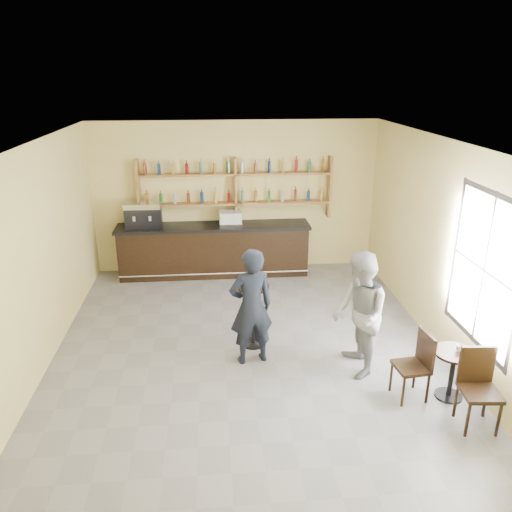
{
  "coord_description": "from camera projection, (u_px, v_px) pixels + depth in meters",
  "views": [
    {
      "loc": [
        -0.49,
        -6.9,
        4.12
      ],
      "look_at": [
        0.2,
        0.8,
        1.25
      ],
      "focal_mm": 35.0,
      "sensor_mm": 36.0,
      "label": 1
    }
  ],
  "objects": [
    {
      "name": "shelf_unit",
      "position": [
        236.0,
        189.0,
        10.44
      ],
      "size": [
        4.0,
        0.26,
        1.4
      ],
      "primitive_type": null,
      "color": "brown",
      "rests_on": "wall_back"
    },
    {
      "name": "liquor_bottles",
      "position": [
        235.0,
        181.0,
        10.38
      ],
      "size": [
        3.68,
        0.1,
        1.0
      ],
      "primitive_type": null,
      "color": "#8C5919",
      "rests_on": "shelf_unit"
    },
    {
      "name": "napkin",
      "position": [
        253.0,
        286.0,
        7.67
      ],
      "size": [
        0.19,
        0.19,
        0.0
      ],
      "primitive_type": "cube",
      "rotation": [
        0.0,
        0.0,
        0.3
      ],
      "color": "white",
      "rests_on": "pedestal_table"
    },
    {
      "name": "wall_back",
      "position": [
        235.0,
        197.0,
        10.63
      ],
      "size": [
        7.0,
        0.0,
        7.0
      ],
      "primitive_type": "plane",
      "rotation": [
        1.57,
        0.0,
        0.0
      ],
      "color": "#EEDA87",
      "rests_on": "floor"
    },
    {
      "name": "wall_front",
      "position": [
        279.0,
        398.0,
        4.1
      ],
      "size": [
        7.0,
        0.0,
        7.0
      ],
      "primitive_type": "plane",
      "rotation": [
        -1.57,
        0.0,
        0.0
      ],
      "color": "#EEDA87",
      "rests_on": "floor"
    },
    {
      "name": "ceiling",
      "position": [
        247.0,
        143.0,
        6.81
      ],
      "size": [
        7.0,
        7.0,
        0.0
      ],
      "primitive_type": "plane",
      "rotation": [
        3.14,
        0.0,
        0.0
      ],
      "color": "white",
      "rests_on": "wall_back"
    },
    {
      "name": "pastry_case",
      "position": [
        231.0,
        218.0,
        10.42
      ],
      "size": [
        0.52,
        0.44,
        0.28
      ],
      "primitive_type": null,
      "rotation": [
        0.0,
        0.0,
        -0.13
      ],
      "color": "silver",
      "rests_on": "bar_counter"
    },
    {
      "name": "donut",
      "position": [
        254.0,
        284.0,
        7.65
      ],
      "size": [
        0.14,
        0.14,
        0.04
      ],
      "primitive_type": "torus",
      "rotation": [
        0.0,
        0.0,
        -0.26
      ],
      "color": "#DEA751",
      "rests_on": "napkin"
    },
    {
      "name": "pedestal_table",
      "position": [
        253.0,
        315.0,
        7.85
      ],
      "size": [
        0.6,
        0.6,
        1.02
      ],
      "primitive_type": null,
      "rotation": [
        0.0,
        0.0,
        0.24
      ],
      "color": "black",
      "rests_on": "floor"
    },
    {
      "name": "chair_south",
      "position": [
        480.0,
        391.0,
        6.0
      ],
      "size": [
        0.47,
        0.47,
        1.01
      ],
      "primitive_type": null,
      "rotation": [
        0.0,
        0.0,
        -0.09
      ],
      "color": "black",
      "rests_on": "floor"
    },
    {
      "name": "bar_counter",
      "position": [
        214.0,
        250.0,
        10.63
      ],
      "size": [
        4.04,
        0.79,
        1.09
      ],
      "primitive_type": null,
      "color": "black",
      "rests_on": "floor"
    },
    {
      "name": "window_frame",
      "position": [
        484.0,
        270.0,
        6.46
      ],
      "size": [
        0.04,
        1.7,
        2.1
      ],
      "primitive_type": null,
      "color": "black",
      "rests_on": "wall_right"
    },
    {
      "name": "cup_pedestal",
      "position": [
        261.0,
        280.0,
        7.76
      ],
      "size": [
        0.13,
        0.13,
        0.1
      ],
      "primitive_type": "imported",
      "rotation": [
        0.0,
        0.0,
        0.0
      ],
      "color": "white",
      "rests_on": "pedestal_table"
    },
    {
      "name": "wall_right",
      "position": [
        443.0,
        247.0,
        7.62
      ],
      "size": [
        0.0,
        7.0,
        7.0
      ],
      "primitive_type": "plane",
      "rotation": [
        1.57,
        0.0,
        -1.57
      ],
      "color": "#EEDA87",
      "rests_on": "floor"
    },
    {
      "name": "man_main",
      "position": [
        251.0,
        307.0,
        7.26
      ],
      "size": [
        0.73,
        0.56,
        1.8
      ],
      "primitive_type": "imported",
      "rotation": [
        0.0,
        0.0,
        3.36
      ],
      "color": "black",
      "rests_on": "floor"
    },
    {
      "name": "cafe_table",
      "position": [
        452.0,
        375.0,
        6.61
      ],
      "size": [
        0.62,
        0.62,
        0.69
      ],
      "primitive_type": null,
      "rotation": [
        0.0,
        0.0,
        -0.15
      ],
      "color": "black",
      "rests_on": "floor"
    },
    {
      "name": "espresso_machine",
      "position": [
        143.0,
        215.0,
        10.23
      ],
      "size": [
        0.76,
        0.52,
        0.52
      ],
      "primitive_type": null,
      "rotation": [
        0.0,
        0.0,
        0.06
      ],
      "color": "black",
      "rests_on": "bar_counter"
    },
    {
      "name": "patron_second",
      "position": [
        359.0,
        315.0,
        6.99
      ],
      "size": [
        0.69,
        0.89,
        1.83
      ],
      "primitive_type": "imported",
      "rotation": [
        0.0,
        0.0,
        -1.57
      ],
      "color": "gray",
      "rests_on": "floor"
    },
    {
      "name": "floor",
      "position": [
        248.0,
        347.0,
        7.92
      ],
      "size": [
        7.0,
        7.0,
        0.0
      ],
      "primitive_type": "plane",
      "color": "slate",
      "rests_on": "ground"
    },
    {
      "name": "chair_west",
      "position": [
        411.0,
        366.0,
        6.57
      ],
      "size": [
        0.45,
        0.45,
        0.95
      ],
      "primitive_type": null,
      "rotation": [
        0.0,
        0.0,
        -1.46
      ],
      "color": "black",
      "rests_on": "floor"
    },
    {
      "name": "window_pane",
      "position": [
        484.0,
        270.0,
        6.46
      ],
      "size": [
        0.0,
        2.0,
        2.0
      ],
      "primitive_type": "plane",
      "rotation": [
        1.57,
        0.0,
        -1.57
      ],
      "color": "white",
      "rests_on": "wall_right"
    },
    {
      "name": "cup_cafe",
      "position": [
        459.0,
        348.0,
        6.48
      ],
      "size": [
        0.12,
        0.12,
        0.09
      ],
      "primitive_type": "imported",
      "rotation": [
        0.0,
        0.0,
        0.22
      ],
      "color": "white",
      "rests_on": "cafe_table"
    },
    {
      "name": "wall_left",
      "position": [
        38.0,
        259.0,
        7.11
      ],
      "size": [
        0.0,
        7.0,
        7.0
      ],
      "primitive_type": "plane",
      "rotation": [
        1.57,
        0.0,
        1.57
      ],
      "color": "#EEDA87",
      "rests_on": "floor"
    }
  ]
}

